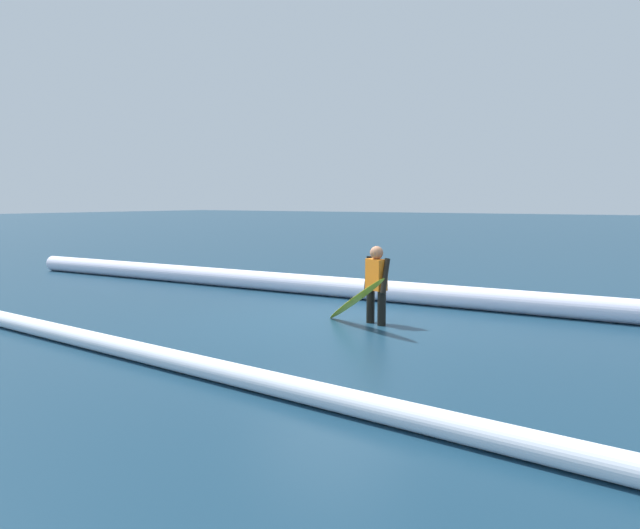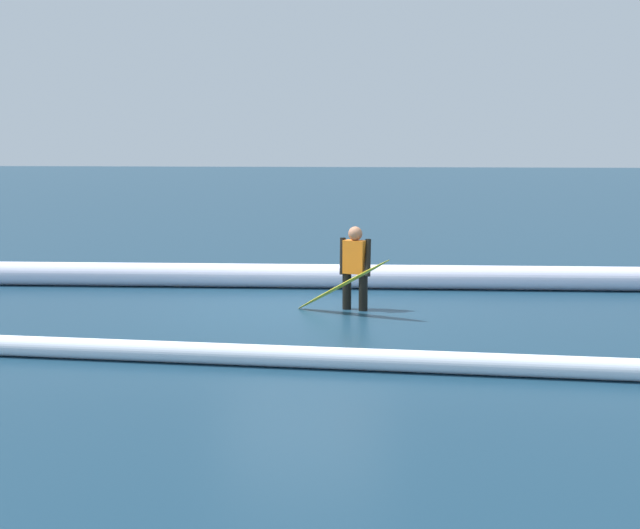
% 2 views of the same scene
% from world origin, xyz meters
% --- Properties ---
extents(ground_plane, '(170.42, 170.42, 0.00)m').
position_xyz_m(ground_plane, '(0.00, 0.00, 0.00)').
color(ground_plane, '#153348').
extents(surfer, '(0.49, 0.37, 1.30)m').
position_xyz_m(surfer, '(-0.78, -0.23, 0.72)').
color(surfer, black).
rests_on(surfer, ground_plane).
extents(surfboard, '(1.57, 1.05, 0.93)m').
position_xyz_m(surfboard, '(-0.62, 0.18, 0.45)').
color(surfboard, yellow).
rests_on(surfboard, ground_plane).
extents(wave_crest_foreground, '(23.61, 1.47, 0.43)m').
position_xyz_m(wave_crest_foreground, '(-1.09, -2.38, 0.21)').
color(wave_crest_foreground, white).
rests_on(wave_crest_foreground, ground_plane).
extents(wave_crest_midground, '(17.89, 1.29, 0.25)m').
position_xyz_m(wave_crest_midground, '(-0.20, 3.50, 0.13)').
color(wave_crest_midground, white).
rests_on(wave_crest_midground, ground_plane).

